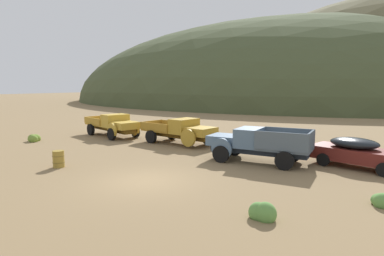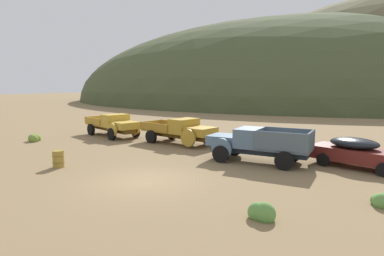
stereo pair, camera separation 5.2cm
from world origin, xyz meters
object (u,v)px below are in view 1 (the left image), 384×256
Objects in this scene: oil_drum_spare at (59,159)px; truck_mustard at (183,131)px; car_oxblood at (362,153)px; truck_chalk_blue at (252,144)px; truck_faded_yellow at (115,125)px.

truck_mustard is at bearing 75.06° from oil_drum_spare.
truck_chalk_blue is at bearing -149.37° from car_oxblood.
truck_chalk_blue reaches higher than truck_faded_yellow.
truck_chalk_blue is 10.44m from oil_drum_spare.
truck_chalk_blue is 1.08× the size of car_oxblood.
truck_faded_yellow is at bearing 115.26° from oil_drum_spare.
oil_drum_spare is at bearing 35.54° from truck_chalk_blue.
oil_drum_spare is at bearing -134.01° from car_oxblood.
truck_mustard is 6.71m from truck_chalk_blue.
truck_mustard reaches higher than oil_drum_spare.
truck_chalk_blue is at bearing -13.48° from truck_mustard.
oil_drum_spare is (4.40, -9.33, -0.55)m from truck_faded_yellow.
oil_drum_spare is (-2.39, -8.95, -0.57)m from truck_mustard.
truck_faded_yellow is at bearing -14.35° from truck_chalk_blue.
truck_mustard is at bearing 16.25° from truck_faded_yellow.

